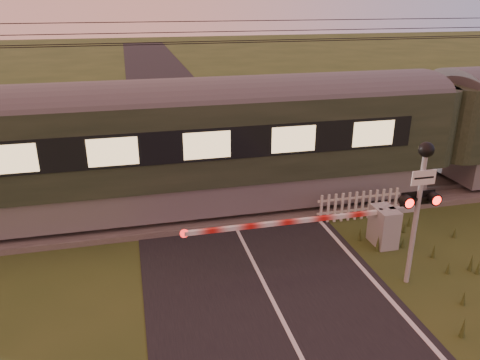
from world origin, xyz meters
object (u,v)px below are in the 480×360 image
object	(u,v)px
train	(434,128)
crossing_signal	(420,189)
boom_gate	(374,225)
picket_fence	(359,205)

from	to	relation	value
train	crossing_signal	world-z (taller)	train
boom_gate	crossing_signal	distance (m)	2.71
boom_gate	crossing_signal	xyz separation A→B (m)	(-0.07, -1.92, 1.91)
boom_gate	picket_fence	bearing A→B (deg)	77.01
train	boom_gate	size ratio (longest dim) A/B	6.35
crossing_signal	picket_fence	bearing A→B (deg)	82.80
boom_gate	train	bearing A→B (deg)	40.80
boom_gate	picket_fence	distance (m)	1.72
boom_gate	picket_fence	size ratio (longest dim) A/B	2.42
boom_gate	crossing_signal	world-z (taller)	crossing_signal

